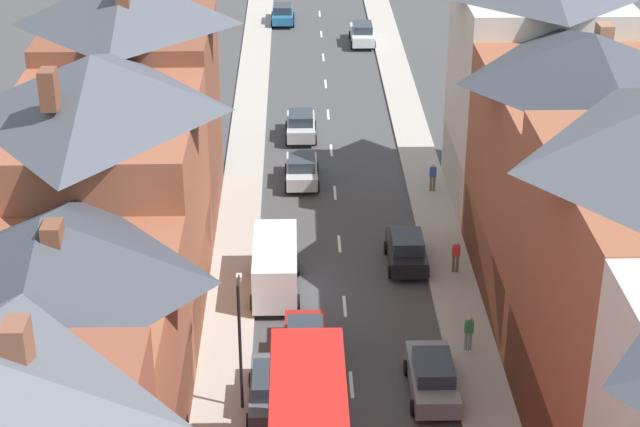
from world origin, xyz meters
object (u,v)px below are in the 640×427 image
Objects in this scene: car_near_blue at (283,14)px; car_parked_right_a at (301,125)px; pedestrian_far_left at (433,175)px; street_lamp at (240,336)px; car_far_grey at (407,250)px; car_mid_white at (362,33)px; delivery_van at (275,266)px; car_mid_black at (432,376)px; car_parked_left_b at (305,344)px; pedestrian_mid_right at (456,255)px; car_parked_right_b at (302,169)px; pedestrian_mid_left at (469,331)px; car_near_silver at (272,389)px.

car_parked_right_a is at bearing -87.04° from car_near_blue.
street_lamp is (-9.57, -19.30, 2.21)m from pedestrian_far_left.
car_far_grey is at bearing -105.19° from pedestrian_far_left.
car_mid_white is 38.44m from delivery_van.
car_parked_left_b is (-4.90, 2.43, 0.00)m from car_mid_black.
pedestrian_mid_right is (2.22, -36.53, 0.19)m from car_mid_white.
car_parked_right_b is 21.03m from street_lamp.
car_mid_white is 2.74× the size of pedestrian_far_left.
pedestrian_far_left is (7.12, -1.45, 0.21)m from car_parked_right_b.
pedestrian_far_left is at bearing 74.81° from car_far_grey.
pedestrian_far_left is at bearing -11.50° from car_parked_right_b.
car_mid_black is 20.63m from car_parked_right_b.
car_far_grey is 2.44× the size of pedestrian_mid_left.
pedestrian_mid_right is at bearing 46.86° from street_lamp.
pedestrian_mid_left is at bearing 4.09° from car_parked_left_b.
pedestrian_mid_left and pedestrian_mid_right have the same top height.
car_parked_right_a is 0.88× the size of car_mid_white.
car_mid_black is at bearing -83.19° from car_near_blue.
pedestrian_far_left is (7.12, 16.16, 0.19)m from car_parked_left_b.
car_near_silver reaches higher than car_mid_black.
pedestrian_mid_left is at bearing -91.39° from pedestrian_far_left.
pedestrian_mid_right reaches higher than car_near_silver.
car_mid_white is at bearing 81.06° from street_lamp.
car_near_silver is 1.08× the size of car_parked_right_a.
car_parked_right_a is 2.42× the size of pedestrian_mid_left.
pedestrian_mid_left reaches higher than car_mid_black.
pedestrian_mid_left reaches higher than car_parked_right_a.
delivery_van is 8.54m from pedestrian_mid_right.
car_mid_black is 0.97× the size of car_parked_left_b.
pedestrian_far_left reaches higher than car_near_silver.
car_near_blue is at bearing 92.96° from car_parked_right_a.
car_mid_black is 1.09× the size of car_parked_right_b.
car_near_blue is 1.02× the size of car_parked_right_b.
car_parked_right_b is (-4.90, 20.04, -0.01)m from car_mid_black.
car_near_blue is 0.90× the size of car_parked_left_b.
street_lamp reaches higher than delivery_van.
car_near_blue is at bearing 104.19° from pedestrian_far_left.
car_parked_left_b reaches higher than car_parked_right_a.
car_parked_right_a is 0.71× the size of street_lamp.
pedestrian_mid_left is at bearing -76.21° from car_far_grey.
street_lamp is (-7.35, -0.71, 2.40)m from car_mid_black.
pedestrian_mid_left is at bearing 57.70° from car_mid_black.
pedestrian_mid_right is (8.42, -42.39, 0.24)m from car_near_blue.
pedestrian_mid_left reaches higher than car_far_grey.
delivery_van reaches higher than pedestrian_far_left.
car_parked_right_a is at bearing 87.29° from car_near_silver.
car_near_silver is 21.07m from pedestrian_far_left.
pedestrian_mid_left is 15.68m from pedestrian_far_left.
car_near_silver is 1.07× the size of car_parked_right_b.
car_far_grey is 1.00× the size of car_parked_right_b.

